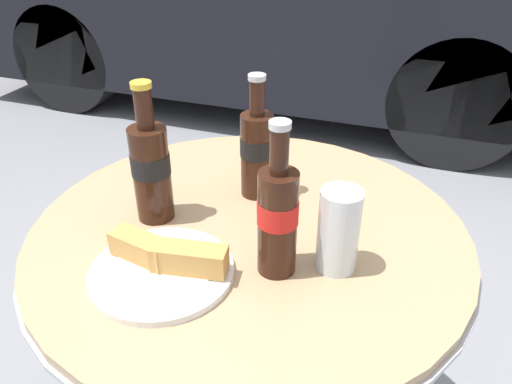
% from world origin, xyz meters
% --- Properties ---
extents(bistro_table, '(0.81, 0.81, 0.74)m').
position_xyz_m(bistro_table, '(0.00, 0.00, 0.59)').
color(bistro_table, '#B7B7BC').
rests_on(bistro_table, ground_plane).
extents(cola_bottle_left, '(0.07, 0.07, 0.25)m').
position_xyz_m(cola_bottle_left, '(-0.03, 0.12, 0.84)').
color(cola_bottle_left, '#33190F').
rests_on(cola_bottle_left, bistro_table).
extents(cola_bottle_right, '(0.06, 0.06, 0.26)m').
position_xyz_m(cola_bottle_right, '(0.08, -0.10, 0.84)').
color(cola_bottle_right, '#33190F').
rests_on(cola_bottle_right, bistro_table).
extents(cola_bottle_center, '(0.07, 0.07, 0.26)m').
position_xyz_m(cola_bottle_center, '(-0.17, -0.03, 0.84)').
color(cola_bottle_center, '#33190F').
rests_on(cola_bottle_center, bistro_table).
extents(drinking_glass, '(0.07, 0.07, 0.14)m').
position_xyz_m(drinking_glass, '(0.17, -0.06, 0.80)').
color(drinking_glass, '#C68923').
rests_on(drinking_glass, bistro_table).
extents(lunch_plate_near, '(0.23, 0.23, 0.06)m').
position_xyz_m(lunch_plate_near, '(-0.08, -0.17, 0.75)').
color(lunch_plate_near, white).
rests_on(lunch_plate_near, bistro_table).
extents(parked_car, '(3.85, 1.67, 1.34)m').
position_xyz_m(parked_car, '(-0.82, 2.66, 0.64)').
color(parked_car, black).
rests_on(parked_car, ground_plane).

